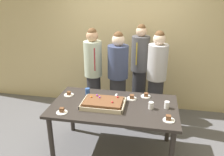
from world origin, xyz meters
The scene contains 17 objects.
ground_plane centered at (0.00, 0.00, 0.00)m, with size 12.00×12.00×0.00m, color #5B5B60.
interior_back_panel centered at (0.00, 1.60, 1.50)m, with size 8.00×0.12×3.00m, color #CCB784.
party_table centered at (0.00, 0.00, 0.70)m, with size 1.78×0.98×0.79m.
sheet_cake centered at (-0.14, -0.05, 0.83)m, with size 0.60×0.41×0.11m.
plated_slice_near_left centered at (0.74, -0.27, 0.82)m, with size 0.15×0.15×0.07m.
plated_slice_near_right centered at (-0.75, 0.18, 0.81)m, with size 0.15×0.15×0.06m.
plated_slice_far_left centered at (0.43, 0.35, 0.81)m, with size 0.15×0.15×0.06m.
plated_slice_far_right centered at (-0.64, -0.34, 0.81)m, with size 0.15×0.15×0.07m.
plated_slice_center_front centered at (0.23, 0.24, 0.82)m, with size 0.15×0.15×0.07m.
drink_cup_nearest centered at (0.52, -0.01, 0.84)m, with size 0.07×0.07×0.10m, color white.
drink_cup_middle centered at (0.73, 0.05, 0.84)m, with size 0.07×0.07×0.10m, color white.
drink_cup_far_end centered at (-0.47, 0.27, 0.84)m, with size 0.07×0.07×0.10m, color #2D5199.
cake_server_utensil centered at (-0.02, 0.26, 0.80)m, with size 0.03×0.20×0.01m, color silver.
person_serving_front centered at (0.58, 0.85, 0.90)m, with size 0.33×0.33×1.72m.
person_green_shirt_behind centered at (-0.53, 0.84, 0.91)m, with size 0.31×0.31×1.73m.
person_striped_tie_right centered at (-0.08, 0.81, 0.88)m, with size 0.35×0.35×1.70m.
person_far_right_suit centered at (0.27, 1.22, 0.92)m, with size 0.33×0.33×1.76m.
Camera 1 is at (0.50, -2.79, 2.32)m, focal length 36.15 mm.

